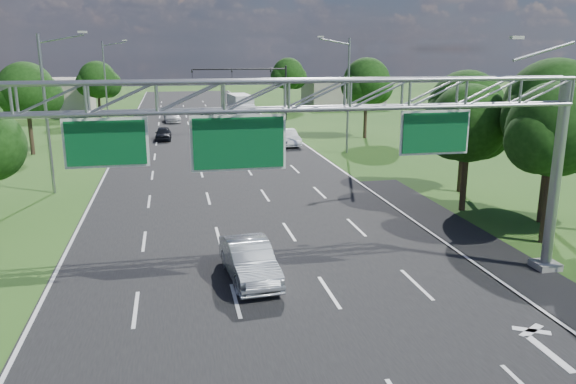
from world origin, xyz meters
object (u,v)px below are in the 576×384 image
object	(u,v)px
silver_sedan	(249,260)
box_truck	(241,108)
sign_gantry	(289,112)
traffic_signal	(259,80)

from	to	relation	value
silver_sedan	box_truck	bearing A→B (deg)	78.36
sign_gantry	box_truck	xyz separation A→B (m)	(4.98, 54.92, -5.36)
silver_sedan	box_truck	world-z (taller)	box_truck
sign_gantry	box_truck	bearing A→B (deg)	84.82
sign_gantry	box_truck	world-z (taller)	sign_gantry
sign_gantry	box_truck	distance (m)	55.41
traffic_signal	box_truck	world-z (taller)	traffic_signal
traffic_signal	box_truck	bearing A→B (deg)	138.44
traffic_signal	box_truck	distance (m)	4.65
box_truck	silver_sedan	bearing A→B (deg)	-101.93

